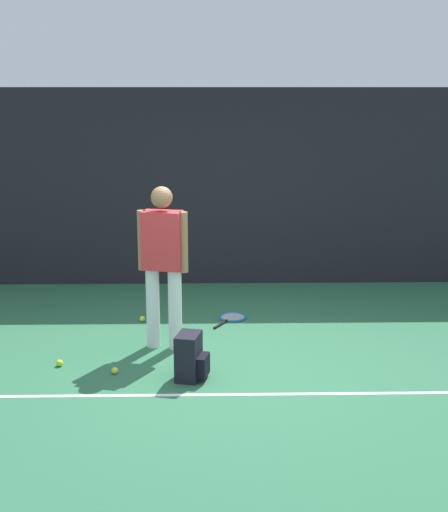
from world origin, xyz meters
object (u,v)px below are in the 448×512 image
Objects in this scene: tennis_ball_by_fence at (142,319)px; tennis_ball_near_player at (60,363)px; tennis_racket at (232,318)px; backpack at (190,357)px; tennis_ball_mid_court at (115,371)px; tennis_player at (163,258)px.

tennis_ball_near_player is at bearing -116.96° from tennis_ball_by_fence.
tennis_ball_near_player is (-1.73, -1.42, 0.02)m from tennis_racket.
tennis_racket is 9.41× the size of tennis_ball_by_fence.
tennis_racket is 1.82m from backpack.
tennis_ball_near_player is 1.00× the size of tennis_ball_mid_court.
tennis_ball_near_player is 1.00× the size of tennis_ball_by_fence.
tennis_ball_by_fence is at bearing 33.37° from backpack.
tennis_player reaches higher than tennis_ball_by_fence.
tennis_ball_near_player is at bearing 89.19° from backpack.
tennis_racket is at bearing 4.33° from tennis_ball_by_fence.
tennis_ball_mid_court reaches higher than tennis_racket.
backpack reaches higher than tennis_ball_by_fence.
tennis_ball_by_fence is 1.00× the size of tennis_ball_mid_court.
tennis_racket is at bearing 39.45° from tennis_ball_near_player.
backpack reaches higher than tennis_ball_near_player.
tennis_ball_near_player reaches higher than tennis_racket.
tennis_racket is at bearing -0.67° from backpack.
tennis_ball_by_fence is at bearing 85.63° from tennis_ball_mid_court.
tennis_racket is 9.41× the size of tennis_ball_mid_court.
tennis_player reaches higher than tennis_ball_mid_court.
tennis_ball_near_player and tennis_ball_mid_court have the same top height.
tennis_player is 1.25m from tennis_ball_mid_court.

